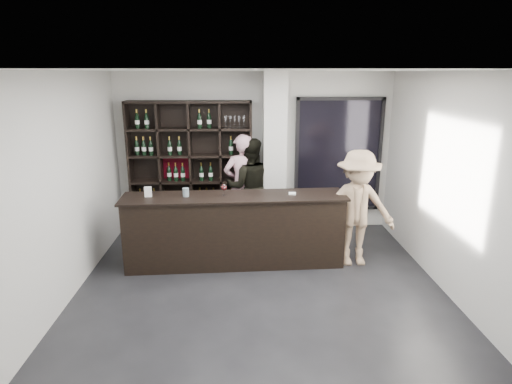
{
  "coord_description": "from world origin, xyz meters",
  "views": [
    {
      "loc": [
        -0.25,
        -5.02,
        2.89
      ],
      "look_at": [
        -0.03,
        1.1,
        1.16
      ],
      "focal_mm": 30.0,
      "sensor_mm": 36.0,
      "label": 1
    }
  ],
  "objects_px": {
    "wine_shelf": "(191,168)",
    "tasting_counter": "(235,230)",
    "customer": "(357,209)",
    "taster_pink": "(242,185)",
    "taster_black": "(249,187)"
  },
  "relations": [
    {
      "from": "wine_shelf",
      "to": "customer",
      "type": "relative_size",
      "value": 1.34
    },
    {
      "from": "taster_pink",
      "to": "customer",
      "type": "bearing_deg",
      "value": 127.33
    },
    {
      "from": "wine_shelf",
      "to": "tasting_counter",
      "type": "xyz_separation_m",
      "value": [
        0.8,
        -1.47,
        -0.65
      ]
    },
    {
      "from": "tasting_counter",
      "to": "taster_pink",
      "type": "xyz_separation_m",
      "value": [
        0.12,
        1.3,
        0.36
      ]
    },
    {
      "from": "tasting_counter",
      "to": "taster_pink",
      "type": "relative_size",
      "value": 1.82
    },
    {
      "from": "taster_black",
      "to": "customer",
      "type": "height_order",
      "value": "customer"
    },
    {
      "from": "tasting_counter",
      "to": "taster_black",
      "type": "distance_m",
      "value": 1.36
    },
    {
      "from": "tasting_counter",
      "to": "customer",
      "type": "relative_size",
      "value": 1.87
    },
    {
      "from": "tasting_counter",
      "to": "customer",
      "type": "bearing_deg",
      "value": -3.92
    },
    {
      "from": "wine_shelf",
      "to": "taster_black",
      "type": "xyz_separation_m",
      "value": [
        1.05,
        -0.17,
        -0.31
      ]
    },
    {
      "from": "wine_shelf",
      "to": "taster_black",
      "type": "bearing_deg",
      "value": -8.93
    },
    {
      "from": "taster_pink",
      "to": "customer",
      "type": "relative_size",
      "value": 1.03
    },
    {
      "from": "wine_shelf",
      "to": "taster_pink",
      "type": "bearing_deg",
      "value": -10.15
    },
    {
      "from": "tasting_counter",
      "to": "taster_pink",
      "type": "height_order",
      "value": "taster_pink"
    },
    {
      "from": "taster_pink",
      "to": "taster_black",
      "type": "relative_size",
      "value": 1.04
    }
  ]
}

